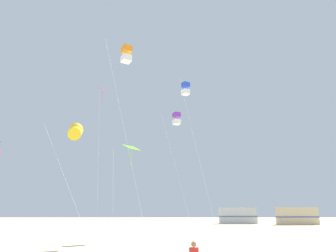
{
  "coord_description": "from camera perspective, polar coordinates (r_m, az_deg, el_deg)",
  "views": [
    {
      "loc": [
        0.71,
        -6.41,
        2.25
      ],
      "look_at": [
        0.83,
        8.14,
        6.45
      ],
      "focal_mm": 31.43,
      "sensor_mm": 36.0,
      "label": 1
    }
  ],
  "objects": [
    {
      "name": "kite_tube_gold",
      "position": [
        17.71,
        -17.42,
        -0.97
      ],
      "size": [
        2.97,
        3.15,
        7.35
      ],
      "color": "silver",
      "rests_on": "ground"
    },
    {
      "name": "rv_van_silver",
      "position": [
        56.68,
        13.36,
        -16.55
      ],
      "size": [
        6.44,
        2.34,
        2.8
      ],
      "rotation": [
        0.0,
        0.0,
        -0.0
      ],
      "color": "#B7BABF",
      "rests_on": "ground"
    },
    {
      "name": "kite_box_violet",
      "position": [
        27.74,
        1.68,
        1.41
      ],
      "size": [
        2.81,
        1.85,
        11.18
      ],
      "color": "silver",
      "rests_on": "ground"
    },
    {
      "name": "kite_diamond_lime",
      "position": [
        18.48,
        -7.26,
        -4.78
      ],
      "size": [
        1.87,
        1.91,
        6.24
      ],
      "color": "silver",
      "rests_on": "ground"
    },
    {
      "name": "rv_van_tan",
      "position": [
        55.66,
        23.72,
        -15.69
      ],
      "size": [
        6.57,
        2.72,
        2.8
      ],
      "rotation": [
        0.0,
        0.0,
        0.06
      ],
      "color": "#C6B28C",
      "rests_on": "ground"
    },
    {
      "name": "kite_box_blue",
      "position": [
        26.83,
        3.44,
        7.17
      ],
      "size": [
        3.03,
        2.73,
        13.44
      ],
      "color": "silver",
      "rests_on": "ground"
    },
    {
      "name": "kite_box_orange",
      "position": [
        20.55,
        -8.07,
        13.56
      ],
      "size": [
        2.93,
        2.29,
        12.97
      ],
      "color": "silver",
      "rests_on": "ground"
    },
    {
      "name": "kite_diamond_rainbow",
      "position": [
        28.29,
        -12.64,
        5.61
      ],
      "size": [
        1.22,
        1.22,
        13.41
      ],
      "color": "silver",
      "rests_on": "ground"
    }
  ]
}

